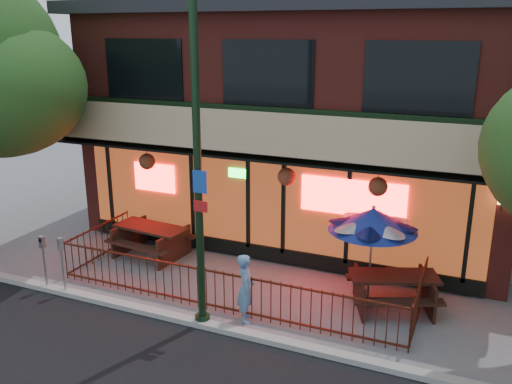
# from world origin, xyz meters

# --- Properties ---
(ground) EXTENTS (80.00, 80.00, 0.00)m
(ground) POSITION_xyz_m (0.00, 0.00, 0.00)
(ground) COLOR gray
(ground) RESTS_ON ground
(curb) EXTENTS (80.00, 0.25, 0.12)m
(curb) POSITION_xyz_m (0.00, -0.50, 0.06)
(curb) COLOR #999993
(curb) RESTS_ON ground
(restaurant_building) EXTENTS (12.96, 9.49, 8.05)m
(restaurant_building) POSITION_xyz_m (0.00, 7.11, 4.13)
(restaurant_building) COLOR maroon
(restaurant_building) RESTS_ON ground
(patio_fence) EXTENTS (8.44, 2.62, 1.00)m
(patio_fence) POSITION_xyz_m (0.00, 0.50, 0.63)
(patio_fence) COLOR #44190E
(patio_fence) RESTS_ON ground
(street_light) EXTENTS (0.43, 0.32, 7.00)m
(street_light) POSITION_xyz_m (0.00, -0.40, 3.15)
(street_light) COLOR black
(street_light) RESTS_ON ground
(picnic_table_left) EXTENTS (2.16, 1.74, 0.86)m
(picnic_table_left) POSITION_xyz_m (-3.05, 2.26, 0.57)
(picnic_table_left) COLOR #3D2016
(picnic_table_left) RESTS_ON ground
(picnic_table_right) EXTENTS (2.33, 2.08, 0.82)m
(picnic_table_right) POSITION_xyz_m (3.60, 1.87, 0.54)
(picnic_table_right) COLOR black
(picnic_table_right) RESTS_ON ground
(patio_umbrella) EXTENTS (2.00, 2.00, 2.28)m
(patio_umbrella) POSITION_xyz_m (3.00, 2.15, 1.95)
(patio_umbrella) COLOR gray
(patio_umbrella) RESTS_ON ground
(pedestrian) EXTENTS (0.56, 0.66, 1.53)m
(pedestrian) POSITION_xyz_m (0.79, 0.10, 0.76)
(pedestrian) COLOR #5888B0
(pedestrian) RESTS_ON ground
(parking_meter_near) EXTENTS (0.16, 0.15, 1.42)m
(parking_meter_near) POSITION_xyz_m (-3.65, -0.48, 0.96)
(parking_meter_near) COLOR #9EA2A6
(parking_meter_near) RESTS_ON ground
(parking_meter_far) EXTENTS (0.13, 0.11, 1.37)m
(parking_meter_far) POSITION_xyz_m (-4.21, -0.48, 0.93)
(parking_meter_far) COLOR gray
(parking_meter_far) RESTS_ON ground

